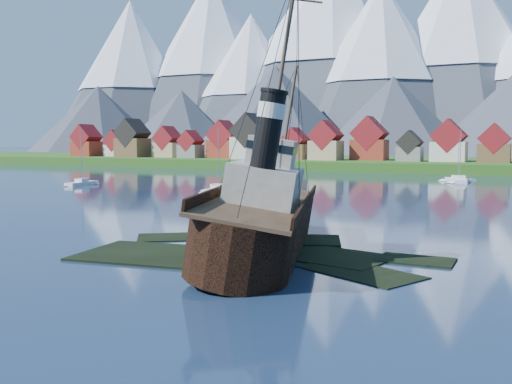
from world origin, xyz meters
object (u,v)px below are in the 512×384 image
at_px(tugboat_wreck, 265,216).
at_px(sailboat_b, 82,184).
at_px(sailboat_f, 460,181).
at_px(sailboat_a, 219,190).
at_px(sailboat_e, 458,180).

distance_m(tugboat_wreck, sailboat_b, 84.82).
bearing_deg(sailboat_f, sailboat_b, -156.83).
relative_size(tugboat_wreck, sailboat_a, 2.46).
xyz_separation_m(sailboat_a, sailboat_b, (-35.42, 1.02, 0.02)).
xyz_separation_m(tugboat_wreck, sailboat_e, (4.76, 101.11, -2.91)).
bearing_deg(sailboat_e, tugboat_wreck, -125.88).
bearing_deg(sailboat_a, sailboat_f, 44.72).
bearing_deg(tugboat_wreck, sailboat_a, 106.59).
height_order(sailboat_b, sailboat_f, sailboat_f).
bearing_deg(sailboat_a, sailboat_b, 172.13).
relative_size(sailboat_b, sailboat_e, 1.19).
distance_m(sailboat_b, sailboat_e, 89.10).
bearing_deg(tugboat_wreck, sailboat_b, 126.49).
bearing_deg(sailboat_e, sailboat_b, -178.31).
xyz_separation_m(sailboat_b, sailboat_f, (74.01, 46.52, -0.02)).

